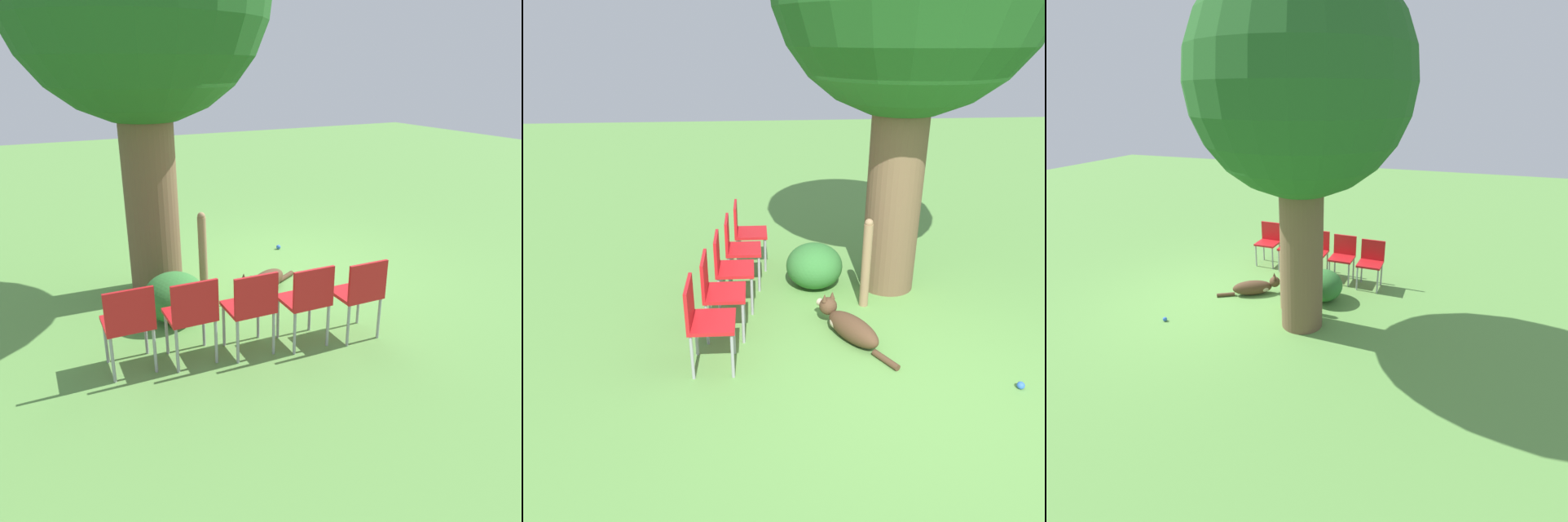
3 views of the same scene
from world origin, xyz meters
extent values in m
plane|color=#609947|center=(0.00, 0.00, 0.00)|extent=(30.00, 30.00, 0.00)
cylinder|color=brown|center=(0.17, 1.59, 1.35)|extent=(0.63, 0.63, 2.69)
sphere|color=#235B23|center=(0.17, 1.59, 3.49)|extent=(2.91, 2.91, 2.91)
ellipsoid|color=#513823|center=(-0.51, 0.39, 0.13)|extent=(0.57, 0.74, 0.26)
ellipsoid|color=#C6B293|center=(-0.61, 0.55, 0.12)|extent=(0.31, 0.32, 0.16)
sphere|color=#513823|center=(-0.71, 0.74, 0.21)|extent=(0.26, 0.26, 0.19)
cylinder|color=#C6B293|center=(-0.76, 0.83, 0.20)|extent=(0.11, 0.11, 0.08)
cone|color=#513823|center=(-0.76, 0.71, 0.33)|extent=(0.06, 0.06, 0.09)
cone|color=#513823|center=(-0.66, 0.76, 0.33)|extent=(0.06, 0.06, 0.09)
cylinder|color=#513823|center=(-0.27, -0.03, 0.03)|extent=(0.21, 0.31, 0.06)
cylinder|color=#937551|center=(-0.23, 1.11, 0.50)|extent=(0.10, 0.10, 0.99)
sphere|color=#937551|center=(-0.23, 1.11, 1.01)|extent=(0.09, 0.09, 0.09)
cube|color=red|center=(-1.90, 0.07, 0.48)|extent=(0.43, 0.45, 0.04)
cube|color=red|center=(-2.09, 0.07, 0.69)|extent=(0.04, 0.44, 0.38)
cylinder|color=#99999E|center=(-1.71, 0.25, 0.23)|extent=(0.03, 0.03, 0.46)
cylinder|color=#99999E|center=(-1.72, -0.13, 0.23)|extent=(0.03, 0.03, 0.46)
cylinder|color=#99999E|center=(-2.07, 0.26, 0.23)|extent=(0.03, 0.03, 0.46)
cylinder|color=#99999E|center=(-2.08, -0.12, 0.23)|extent=(0.03, 0.03, 0.46)
cube|color=red|center=(-1.80, 0.63, 0.48)|extent=(0.43, 0.45, 0.04)
cube|color=red|center=(-1.99, 0.63, 0.69)|extent=(0.04, 0.44, 0.38)
cylinder|color=#99999E|center=(-1.61, 0.81, 0.23)|extent=(0.03, 0.03, 0.46)
cylinder|color=#99999E|center=(-1.62, 0.43, 0.23)|extent=(0.03, 0.03, 0.46)
cylinder|color=#99999E|center=(-1.97, 0.82, 0.23)|extent=(0.03, 0.03, 0.46)
cylinder|color=#99999E|center=(-1.98, 0.44, 0.23)|extent=(0.03, 0.03, 0.46)
cube|color=red|center=(-1.69, 1.19, 0.48)|extent=(0.43, 0.45, 0.04)
cube|color=red|center=(-1.89, 1.20, 0.69)|extent=(0.04, 0.44, 0.38)
cylinder|color=#99999E|center=(-1.51, 1.38, 0.23)|extent=(0.03, 0.03, 0.46)
cylinder|color=#99999E|center=(-1.52, 1.00, 0.23)|extent=(0.03, 0.03, 0.46)
cylinder|color=#99999E|center=(-1.87, 1.38, 0.23)|extent=(0.03, 0.03, 0.46)
cylinder|color=#99999E|center=(-1.88, 1.01, 0.23)|extent=(0.03, 0.03, 0.46)
cube|color=red|center=(-1.59, 1.75, 0.48)|extent=(0.43, 0.45, 0.04)
cube|color=red|center=(-1.78, 1.76, 0.69)|extent=(0.04, 0.44, 0.38)
cylinder|color=#99999E|center=(-1.41, 1.94, 0.23)|extent=(0.03, 0.03, 0.46)
cylinder|color=#99999E|center=(-1.41, 1.56, 0.23)|extent=(0.03, 0.03, 0.46)
cylinder|color=#99999E|center=(-1.76, 1.95, 0.23)|extent=(0.03, 0.03, 0.46)
cylinder|color=#99999E|center=(-1.77, 1.57, 0.23)|extent=(0.03, 0.03, 0.46)
cube|color=red|center=(-1.49, 2.32, 0.48)|extent=(0.43, 0.45, 0.04)
cube|color=red|center=(-1.68, 2.32, 0.69)|extent=(0.04, 0.44, 0.38)
cylinder|color=#99999E|center=(-1.30, 2.50, 0.23)|extent=(0.03, 0.03, 0.46)
cylinder|color=#99999E|center=(-1.31, 2.12, 0.23)|extent=(0.03, 0.03, 0.46)
cylinder|color=#99999E|center=(-1.66, 2.51, 0.23)|extent=(0.03, 0.03, 0.46)
cylinder|color=#99999E|center=(-1.67, 2.13, 0.23)|extent=(0.03, 0.03, 0.46)
sphere|color=blue|center=(0.81, -0.51, 0.03)|extent=(0.07, 0.07, 0.07)
ellipsoid|color=#337533|center=(-0.73, 1.64, 0.28)|extent=(0.69, 0.69, 0.55)
camera|label=1|loc=(-5.73, 3.08, 2.66)|focal=35.00mm
camera|label=2|loc=(-1.59, -3.97, 2.87)|focal=35.00mm
camera|label=3|loc=(5.39, 3.51, 3.35)|focal=28.00mm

